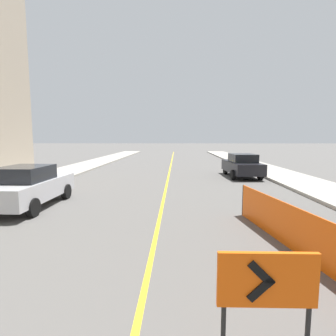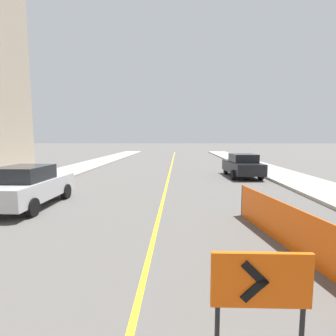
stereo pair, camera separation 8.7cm
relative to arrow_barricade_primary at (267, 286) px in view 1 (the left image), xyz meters
The scene contains 7 objects.
lane_stripe 16.69m from the arrow_barricade_primary, 95.36° to the left, with size 0.12×62.07×0.01m.
sidewalk_left 19.13m from the arrow_barricade_primary, 119.76° to the left, with size 3.12×62.07×0.15m.
sidewalk_right 17.79m from the arrow_barricade_primary, 68.99° to the left, with size 3.12×62.07×0.15m.
arrow_barricade_primary is the anchor object (origin of this frame).
safety_mesh_fence 3.55m from the arrow_barricade_primary, 59.81° to the left, with size 1.05×6.10×1.06m.
parked_car_curb_near 9.63m from the arrow_barricade_primary, 133.87° to the left, with size 1.93×4.30×1.59m.
parked_car_curb_mid 15.49m from the arrow_barricade_primary, 77.13° to the left, with size 2.02×4.39×1.59m.
Camera 1 is at (0.55, 11.70, 2.63)m, focal length 28.00 mm.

